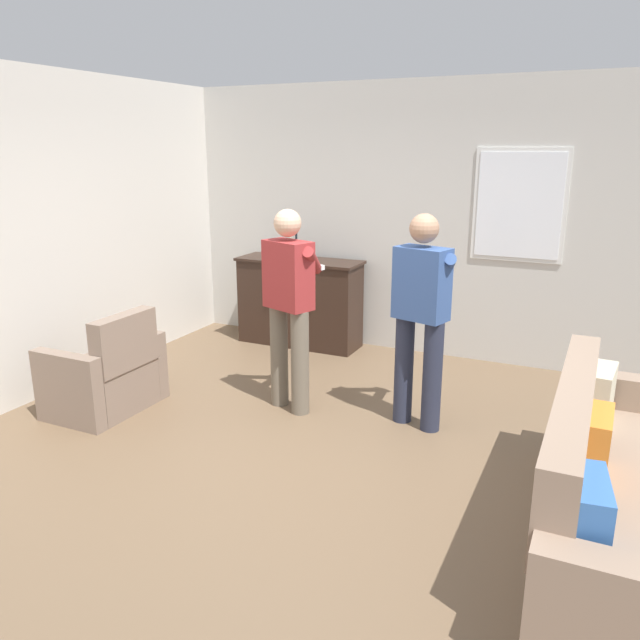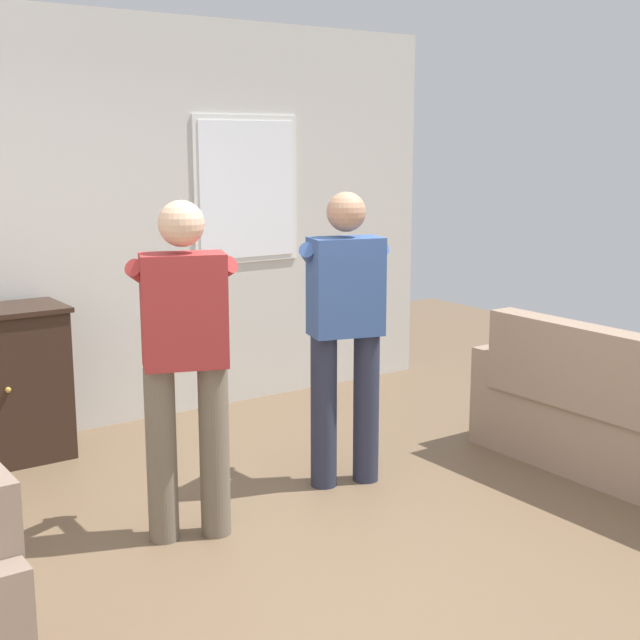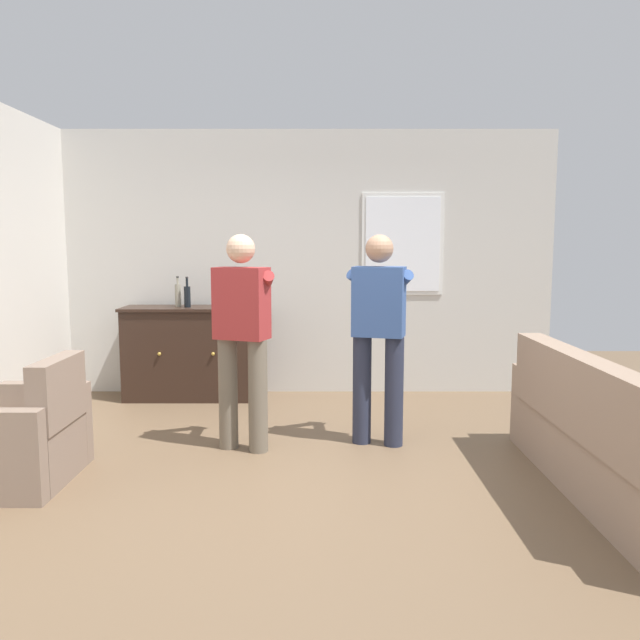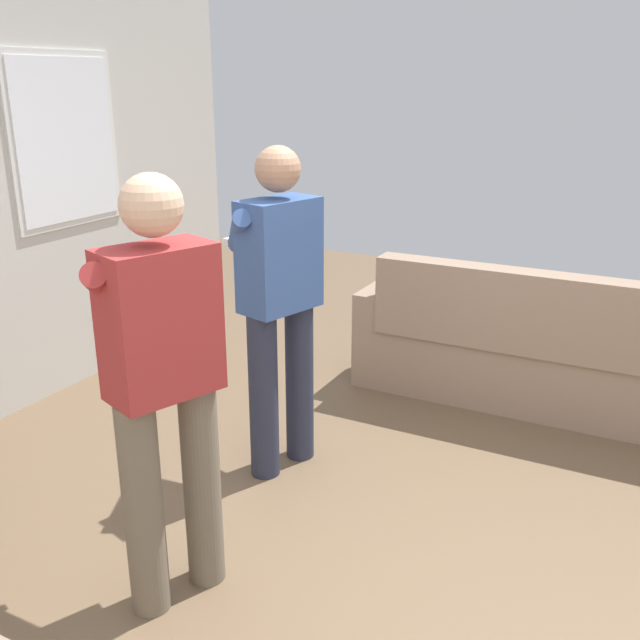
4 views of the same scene
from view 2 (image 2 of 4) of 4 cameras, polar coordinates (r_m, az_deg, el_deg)
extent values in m
plane|color=brown|center=(4.37, 1.79, -15.08)|extent=(10.40, 10.40, 0.00)
cube|color=beige|center=(6.28, -12.87, 6.04)|extent=(5.20, 0.12, 2.80)
cube|color=silver|center=(6.64, -4.74, 8.32)|extent=(0.87, 0.02, 1.07)
cube|color=white|center=(6.64, -4.72, 8.32)|extent=(0.79, 0.03, 0.99)
cube|color=gray|center=(5.16, 19.52, -3.69)|extent=(0.18, 2.03, 0.49)
cube|color=gray|center=(6.07, 12.05, -4.48)|extent=(0.55, 0.18, 0.64)
cube|color=beige|center=(5.73, 14.05, -2.61)|extent=(0.18, 0.41, 0.36)
sphere|color=#B79338|center=(5.57, -19.34, -4.24)|extent=(0.04, 0.04, 0.04)
cylinder|color=#6B6051|center=(4.48, -10.10, -8.50)|extent=(0.15, 0.15, 0.88)
cylinder|color=#6B6051|center=(4.50, -6.77, -8.29)|extent=(0.15, 0.15, 0.88)
cube|color=#9E2D2D|center=(4.30, -8.71, 0.61)|extent=(0.45, 0.34, 0.55)
sphere|color=#D8AD8C|center=(4.25, -8.87, 6.12)|extent=(0.22, 0.22, 0.22)
cylinder|color=#9E2D2D|center=(4.43, -10.45, 2.30)|extent=(0.41, 0.32, 0.29)
cylinder|color=#9E2D2D|center=(4.45, -7.50, 2.44)|extent=(0.20, 0.44, 0.29)
cube|color=white|center=(4.61, -9.14, 1.62)|extent=(0.15, 0.09, 0.04)
cylinder|color=#282D42|center=(5.08, 0.24, -5.90)|extent=(0.15, 0.15, 0.88)
cylinder|color=#282D42|center=(5.17, 2.97, -5.62)|extent=(0.15, 0.15, 0.88)
cube|color=#385693|center=(4.97, 1.66, 2.15)|extent=(0.44, 0.32, 0.55)
sphere|color=tan|center=(4.92, 1.69, 6.94)|extent=(0.22, 0.22, 0.22)
cylinder|color=#385693|center=(5.06, -0.19, 3.59)|extent=(0.40, 0.34, 0.29)
cylinder|color=#385693|center=(5.14, 2.24, 3.70)|extent=(0.23, 0.44, 0.29)
cube|color=white|center=(5.26, 0.42, 2.95)|extent=(0.16, 0.08, 0.04)
camera|label=1|loc=(4.22, 63.39, 8.05)|focal=35.00mm
camera|label=3|loc=(2.66, 75.05, -4.49)|focal=35.00mm
camera|label=4|loc=(2.20, -35.53, 10.05)|focal=40.00mm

